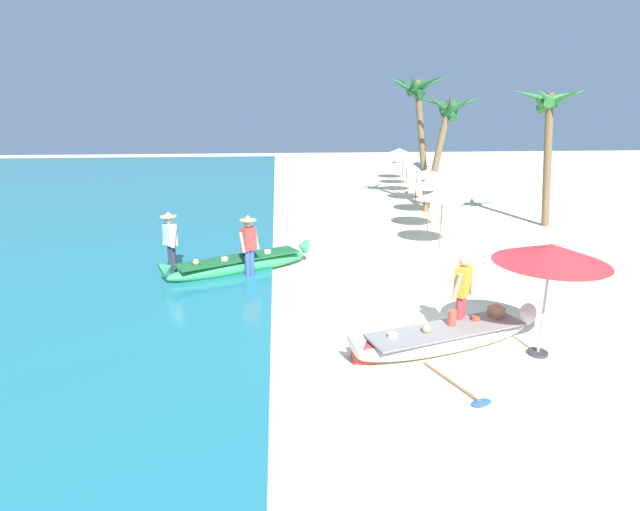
% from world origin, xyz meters
% --- Properties ---
extents(ground_plane, '(80.00, 80.00, 0.00)m').
position_xyz_m(ground_plane, '(0.00, 0.00, 0.00)').
color(ground_plane, beige).
extents(boat_white_foreground, '(3.99, 1.81, 0.74)m').
position_xyz_m(boat_white_foreground, '(0.51, -1.20, 0.25)').
color(boat_white_foreground, white).
rests_on(boat_white_foreground, ground).
extents(boat_green_midground, '(4.07, 2.49, 0.75)m').
position_xyz_m(boat_green_midground, '(-3.69, 3.64, 0.27)').
color(boat_green_midground, '#38B760').
rests_on(boat_green_midground, ground).
extents(person_vendor_hatted, '(0.54, 0.51, 1.74)m').
position_xyz_m(person_vendor_hatted, '(-3.38, 3.18, 1.01)').
color(person_vendor_hatted, '#3D5BA8').
rests_on(person_vendor_hatted, ground).
extents(person_tourist_customer, '(0.52, 0.54, 1.73)m').
position_xyz_m(person_tourist_customer, '(0.91, -0.75, 0.98)').
color(person_tourist_customer, '#B2383D').
rests_on(person_tourist_customer, ground).
extents(person_vendor_assistant, '(0.51, 0.54, 1.80)m').
position_xyz_m(person_vendor_assistant, '(-5.46, 3.54, 1.04)').
color(person_vendor_assistant, '#333842').
rests_on(person_vendor_assistant, ground).
extents(patio_umbrella_large, '(1.99, 1.99, 2.13)m').
position_xyz_m(patio_umbrella_large, '(2.16, -1.52, 1.95)').
color(patio_umbrella_large, '#B7B7BC').
rests_on(patio_umbrella_large, ground).
extents(parasol_row_0, '(1.60, 1.60, 1.91)m').
position_xyz_m(parasol_row_0, '(2.63, 5.84, 1.75)').
color(parasol_row_0, '#8E6B47').
rests_on(parasol_row_0, ground).
extents(parasol_row_1, '(1.60, 1.60, 1.91)m').
position_xyz_m(parasol_row_1, '(2.92, 8.17, 1.75)').
color(parasol_row_1, '#8E6B47').
rests_on(parasol_row_1, ground).
extents(parasol_row_2, '(1.60, 1.60, 1.91)m').
position_xyz_m(parasol_row_2, '(3.62, 10.89, 1.75)').
color(parasol_row_2, '#8E6B47').
rests_on(parasol_row_2, ground).
extents(parasol_row_3, '(1.60, 1.60, 1.91)m').
position_xyz_m(parasol_row_3, '(3.98, 13.81, 1.75)').
color(parasol_row_3, '#8E6B47').
rests_on(parasol_row_3, ground).
extents(parasol_row_4, '(1.60, 1.60, 1.91)m').
position_xyz_m(parasol_row_4, '(4.17, 16.40, 1.75)').
color(parasol_row_4, '#8E6B47').
rests_on(parasol_row_4, ground).
extents(parasol_row_5, '(1.60, 1.60, 1.91)m').
position_xyz_m(parasol_row_5, '(4.58, 18.92, 1.75)').
color(parasol_row_5, '#8E6B47').
rests_on(parasol_row_5, ground).
extents(parasol_row_6, '(1.60, 1.60, 1.91)m').
position_xyz_m(parasol_row_6, '(4.93, 21.35, 1.75)').
color(parasol_row_6, '#8E6B47').
rests_on(parasol_row_6, ground).
extents(palm_tree_tall_inland, '(2.59, 2.87, 5.21)m').
position_xyz_m(palm_tree_tall_inland, '(7.25, 8.42, 4.16)').
color(palm_tree_tall_inland, brown).
rests_on(palm_tree_tall_inland, ground).
extents(palm_tree_leaning_seaward, '(2.70, 2.56, 5.00)m').
position_xyz_m(palm_tree_leaning_seaward, '(4.50, 11.63, 4.02)').
color(palm_tree_leaning_seaward, brown).
rests_on(palm_tree_leaning_seaward, ground).
extents(palm_tree_mid_cluster, '(2.96, 2.71, 5.85)m').
position_xyz_m(palm_tree_mid_cluster, '(3.66, 13.06, 4.71)').
color(palm_tree_mid_cluster, brown).
rests_on(palm_tree_mid_cluster, ground).
extents(cooler_box, '(0.43, 0.40, 0.34)m').
position_xyz_m(cooler_box, '(-1.12, -1.46, 0.17)').
color(cooler_box, '#C63838').
rests_on(cooler_box, ground).
extents(paddle, '(0.75, 1.47, 0.05)m').
position_xyz_m(paddle, '(0.31, -2.61, 0.03)').
color(paddle, '#8E6B47').
rests_on(paddle, ground).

